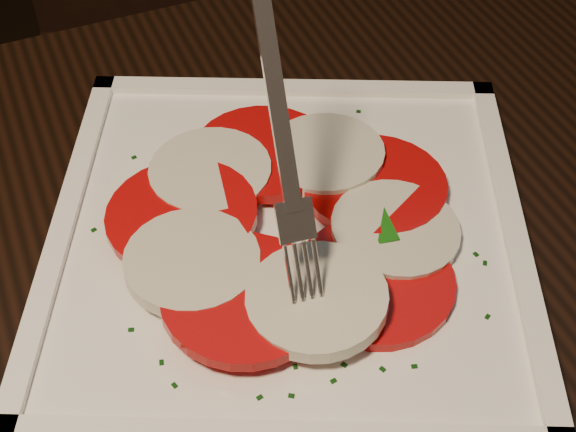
% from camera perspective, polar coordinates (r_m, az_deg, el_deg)
% --- Properties ---
extents(table, '(1.20, 0.81, 0.75)m').
position_cam_1_polar(table, '(0.61, 6.72, -12.44)').
color(table, black).
rests_on(table, ground).
extents(chair, '(0.54, 0.54, 0.93)m').
position_cam_1_polar(chair, '(1.17, -8.22, 13.45)').
color(chair, black).
rests_on(chair, ground).
extents(plate, '(0.42, 0.42, 0.01)m').
position_cam_1_polar(plate, '(0.55, -0.00, -1.60)').
color(plate, white).
rests_on(plate, table).
extents(caprese_salad, '(0.25, 0.25, 0.03)m').
position_cam_1_polar(caprese_salad, '(0.54, -0.00, -0.39)').
color(caprese_salad, '#BF040A').
rests_on(caprese_salad, plate).
extents(fork, '(0.06, 0.11, 0.17)m').
position_cam_1_polar(fork, '(0.46, -0.92, 6.94)').
color(fork, white).
rests_on(fork, caprese_salad).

